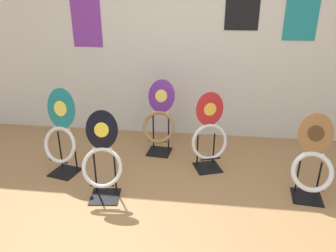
% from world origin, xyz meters
% --- Properties ---
extents(ground_plane, '(14.00, 14.00, 0.00)m').
position_xyz_m(ground_plane, '(0.00, 0.00, 0.00)').
color(ground_plane, '#A37547').
extents(wall_back, '(8.00, 0.07, 2.60)m').
position_xyz_m(wall_back, '(0.00, 2.17, 1.30)').
color(wall_back, silver).
rests_on(wall_back, ground_plane).
extents(toilet_seat_display_crimson_swirl, '(0.42, 0.36, 0.89)m').
position_xyz_m(toilet_seat_display_crimson_swirl, '(0.35, 1.20, 0.40)').
color(toilet_seat_display_crimson_swirl, black).
rests_on(toilet_seat_display_crimson_swirl, ground_plane).
extents(toilet_seat_display_woodgrain, '(0.40, 0.37, 0.83)m').
position_xyz_m(toilet_seat_display_woodgrain, '(1.32, 0.78, 0.37)').
color(toilet_seat_display_woodgrain, black).
rests_on(toilet_seat_display_woodgrain, ground_plane).
extents(toilet_seat_display_purple_note, '(0.42, 0.39, 0.89)m').
position_xyz_m(toilet_seat_display_purple_note, '(-0.26, 1.56, 0.44)').
color(toilet_seat_display_purple_note, black).
rests_on(toilet_seat_display_purple_note, ground_plane).
extents(toilet_seat_display_jazz_black, '(0.40, 0.33, 0.86)m').
position_xyz_m(toilet_seat_display_jazz_black, '(-0.65, 0.53, 0.41)').
color(toilet_seat_display_jazz_black, black).
rests_on(toilet_seat_display_jazz_black, ground_plane).
extents(toilet_seat_display_teal_sax, '(0.42, 0.34, 0.95)m').
position_xyz_m(toilet_seat_display_teal_sax, '(-1.22, 0.92, 0.44)').
color(toilet_seat_display_teal_sax, black).
rests_on(toilet_seat_display_teal_sax, ground_plane).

